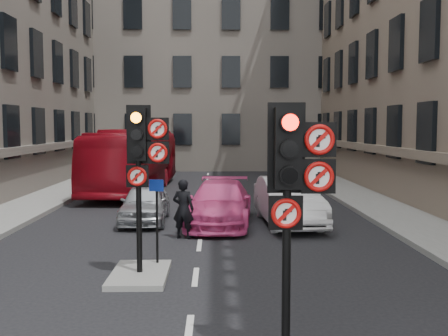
{
  "coord_description": "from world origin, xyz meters",
  "views": [
    {
      "loc": [
        0.4,
        -6.07,
        3.26
      ],
      "look_at": [
        0.56,
        2.03,
        2.6
      ],
      "focal_mm": 42.0,
      "sensor_mm": 36.0,
      "label": 1
    }
  ],
  "objects_px": {
    "car_white": "(288,201)",
    "bus_red": "(134,160)",
    "signal_near": "(294,175)",
    "info_sign": "(157,209)",
    "car_pink": "(220,203)",
    "motorcyclist": "(183,209)",
    "signal_far": "(142,152)",
    "motorcycle": "(187,211)",
    "car_silver": "(145,203)"
  },
  "relations": [
    {
      "from": "car_white",
      "to": "bus_red",
      "type": "distance_m",
      "value": 11.0
    },
    {
      "from": "signal_near",
      "to": "info_sign",
      "type": "bearing_deg",
      "value": 116.72
    },
    {
      "from": "car_pink",
      "to": "motorcyclist",
      "type": "relative_size",
      "value": 2.84
    },
    {
      "from": "signal_near",
      "to": "car_pink",
      "type": "height_order",
      "value": "signal_near"
    },
    {
      "from": "signal_far",
      "to": "motorcyclist",
      "type": "distance_m",
      "value": 4.34
    },
    {
      "from": "motorcycle",
      "to": "info_sign",
      "type": "distance_m",
      "value": 5.04
    },
    {
      "from": "car_silver",
      "to": "car_pink",
      "type": "xyz_separation_m",
      "value": [
        2.52,
        -0.51,
        0.07
      ]
    },
    {
      "from": "car_silver",
      "to": "bus_red",
      "type": "height_order",
      "value": "bus_red"
    },
    {
      "from": "car_white",
      "to": "info_sign",
      "type": "relative_size",
      "value": 2.45
    },
    {
      "from": "signal_far",
      "to": "motorcycle",
      "type": "relative_size",
      "value": 2.14
    },
    {
      "from": "signal_near",
      "to": "car_pink",
      "type": "relative_size",
      "value": 0.73
    },
    {
      "from": "signal_far",
      "to": "car_pink",
      "type": "relative_size",
      "value": 0.73
    },
    {
      "from": "signal_near",
      "to": "motorcycle",
      "type": "xyz_separation_m",
      "value": [
        -1.95,
        9.69,
        -2.08
      ]
    },
    {
      "from": "car_white",
      "to": "car_silver",
      "type": "bearing_deg",
      "value": 170.28
    },
    {
      "from": "motorcyclist",
      "to": "info_sign",
      "type": "xyz_separation_m",
      "value": [
        -0.41,
        -3.14,
        0.5
      ]
    },
    {
      "from": "car_white",
      "to": "car_pink",
      "type": "height_order",
      "value": "car_white"
    },
    {
      "from": "signal_far",
      "to": "car_silver",
      "type": "xyz_separation_m",
      "value": [
        -0.81,
        6.49,
        -2.06
      ]
    },
    {
      "from": "signal_near",
      "to": "car_white",
      "type": "distance_m",
      "value": 10.26
    },
    {
      "from": "signal_near",
      "to": "car_white",
      "type": "xyz_separation_m",
      "value": [
        1.37,
        10.01,
        -1.81
      ]
    },
    {
      "from": "car_silver",
      "to": "motorcycle",
      "type": "height_order",
      "value": "car_silver"
    },
    {
      "from": "car_pink",
      "to": "motorcycle",
      "type": "relative_size",
      "value": 2.93
    },
    {
      "from": "motorcyclist",
      "to": "bus_red",
      "type": "bearing_deg",
      "value": -60.84
    },
    {
      "from": "car_silver",
      "to": "car_white",
      "type": "bearing_deg",
      "value": -6.52
    },
    {
      "from": "info_sign",
      "to": "car_silver",
      "type": "bearing_deg",
      "value": 108.34
    },
    {
      "from": "motorcycle",
      "to": "car_silver",
      "type": "bearing_deg",
      "value": 158.88
    },
    {
      "from": "motorcyclist",
      "to": "car_pink",
      "type": "bearing_deg",
      "value": -103.65
    },
    {
      "from": "bus_red",
      "to": "info_sign",
      "type": "height_order",
      "value": "bus_red"
    },
    {
      "from": "signal_far",
      "to": "bus_red",
      "type": "height_order",
      "value": "signal_far"
    },
    {
      "from": "car_silver",
      "to": "bus_red",
      "type": "bearing_deg",
      "value": 100.25
    },
    {
      "from": "car_silver",
      "to": "motorcycle",
      "type": "xyz_separation_m",
      "value": [
        1.46,
        -0.8,
        -0.14
      ]
    },
    {
      "from": "car_silver",
      "to": "bus_red",
      "type": "distance_m",
      "value": 8.62
    },
    {
      "from": "info_sign",
      "to": "motorcycle",
      "type": "bearing_deg",
      "value": 93.19
    },
    {
      "from": "signal_near",
      "to": "motorcycle",
      "type": "height_order",
      "value": "signal_near"
    },
    {
      "from": "bus_red",
      "to": "motorcyclist",
      "type": "relative_size",
      "value": 6.39
    },
    {
      "from": "bus_red",
      "to": "info_sign",
      "type": "relative_size",
      "value": 5.74
    },
    {
      "from": "bus_red",
      "to": "signal_near",
      "type": "bearing_deg",
      "value": -71.23
    },
    {
      "from": "car_white",
      "to": "motorcycle",
      "type": "height_order",
      "value": "car_white"
    },
    {
      "from": "car_pink",
      "to": "info_sign",
      "type": "bearing_deg",
      "value": -100.68
    },
    {
      "from": "car_silver",
      "to": "car_white",
      "type": "xyz_separation_m",
      "value": [
        4.78,
        -0.48,
        0.14
      ]
    },
    {
      "from": "car_pink",
      "to": "motorcycle",
      "type": "xyz_separation_m",
      "value": [
        -1.06,
        -0.3,
        -0.21
      ]
    },
    {
      "from": "signal_far",
      "to": "motorcycle",
      "type": "bearing_deg",
      "value": 83.48
    },
    {
      "from": "signal_far",
      "to": "motorcyclist",
      "type": "height_order",
      "value": "signal_far"
    },
    {
      "from": "motorcyclist",
      "to": "signal_near",
      "type": "bearing_deg",
      "value": 117.6
    },
    {
      "from": "bus_red",
      "to": "motorcyclist",
      "type": "distance_m",
      "value": 11.46
    },
    {
      "from": "bus_red",
      "to": "car_white",
      "type": "bearing_deg",
      "value": -50.35
    },
    {
      "from": "bus_red",
      "to": "motorcycle",
      "type": "distance_m",
      "value": 9.78
    },
    {
      "from": "car_pink",
      "to": "bus_red",
      "type": "bearing_deg",
      "value": 120.22
    },
    {
      "from": "signal_far",
      "to": "signal_near",
      "type": "bearing_deg",
      "value": -56.98
    },
    {
      "from": "car_white",
      "to": "car_pink",
      "type": "relative_size",
      "value": 0.96
    },
    {
      "from": "car_pink",
      "to": "info_sign",
      "type": "height_order",
      "value": "info_sign"
    }
  ]
}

